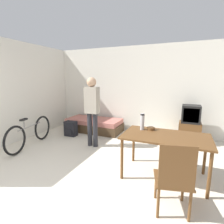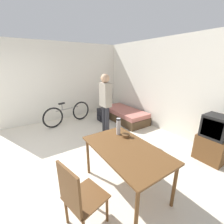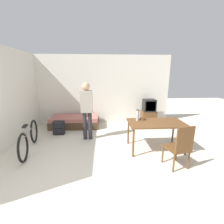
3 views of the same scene
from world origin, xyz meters
TOP-DOWN VIEW (x-y plane):
  - ground_plane at (0.00, 0.00)m, footprint 20.00×20.00m
  - wall_back at (0.00, 3.99)m, footprint 5.76×0.06m
  - wall_left at (-2.41, 1.98)m, footprint 0.06×4.96m
  - daybed at (-0.90, 3.46)m, footprint 1.81×0.84m
  - tv at (1.98, 3.53)m, footprint 0.55×0.44m
  - dining_table at (1.56, 1.54)m, footprint 1.44×0.84m
  - wooden_chair at (1.77, 0.65)m, footprint 0.54×0.54m
  - bicycle at (-1.76, 1.66)m, footprint 0.38×1.71m
  - person_standing at (-0.30, 2.29)m, footprint 0.34×0.23m
  - thermos_flask at (1.10, 1.72)m, footprint 0.08×0.08m
  - mate_bowl at (1.26, 1.77)m, footprint 0.14×0.14m
  - backpack at (-1.31, 2.74)m, footprint 0.35×0.25m

SIDE VIEW (x-z plane):
  - ground_plane at x=0.00m, z-range 0.00..0.00m
  - daybed at x=-0.90m, z-range 0.00..0.41m
  - backpack at x=-1.31m, z-range 0.00..0.45m
  - bicycle at x=-1.76m, z-range -0.03..0.73m
  - tv at x=1.98m, z-range -0.03..0.99m
  - wooden_chair at x=1.77m, z-range 0.05..1.03m
  - dining_table at x=1.56m, z-range 0.30..1.06m
  - mate_bowl at x=1.26m, z-range 0.76..0.81m
  - thermos_flask at x=1.10m, z-range 0.77..1.08m
  - person_standing at x=-0.30m, z-range 0.15..1.90m
  - wall_back at x=0.00m, z-range 0.00..2.70m
  - wall_left at x=-2.41m, z-range 0.00..2.70m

